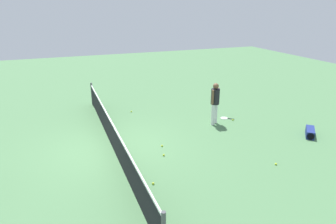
{
  "coord_description": "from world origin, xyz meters",
  "views": [
    {
      "loc": [
        -9.17,
        1.51,
        4.59
      ],
      "look_at": [
        0.34,
        -2.13,
        0.9
      ],
      "focal_mm": 31.91,
      "sensor_mm": 36.0,
      "label": 1
    }
  ],
  "objects_px": {
    "tennis_racket_near_player": "(225,118)",
    "tennis_ball_midcourt": "(164,155)",
    "tennis_ball_stray_left": "(153,183)",
    "tennis_ball_near_player": "(233,120)",
    "tennis_ball_by_net": "(131,111)",
    "tennis_ball_baseline": "(276,164)",
    "player_near_side": "(215,100)",
    "tennis_ball_stray_right": "(162,146)",
    "equipment_bag": "(310,133)"
  },
  "relations": [
    {
      "from": "tennis_racket_near_player",
      "to": "tennis_ball_stray_left",
      "type": "bearing_deg",
      "value": 129.36
    },
    {
      "from": "tennis_racket_near_player",
      "to": "equipment_bag",
      "type": "distance_m",
      "value": 3.34
    },
    {
      "from": "tennis_ball_by_net",
      "to": "tennis_ball_baseline",
      "type": "relative_size",
      "value": 1.0
    },
    {
      "from": "tennis_ball_by_net",
      "to": "player_near_side",
      "type": "bearing_deg",
      "value": -132.48
    },
    {
      "from": "tennis_ball_near_player",
      "to": "tennis_ball_by_net",
      "type": "bearing_deg",
      "value": 55.66
    },
    {
      "from": "equipment_bag",
      "to": "tennis_ball_near_player",
      "type": "bearing_deg",
      "value": 37.18
    },
    {
      "from": "player_near_side",
      "to": "tennis_ball_stray_right",
      "type": "distance_m",
      "value": 3.1
    },
    {
      "from": "tennis_racket_near_player",
      "to": "tennis_ball_by_net",
      "type": "relative_size",
      "value": 8.35
    },
    {
      "from": "tennis_racket_near_player",
      "to": "tennis_ball_by_net",
      "type": "height_order",
      "value": "tennis_ball_by_net"
    },
    {
      "from": "tennis_ball_near_player",
      "to": "tennis_ball_by_net",
      "type": "distance_m",
      "value": 4.49
    },
    {
      "from": "player_near_side",
      "to": "tennis_ball_by_net",
      "type": "distance_m",
      "value": 3.91
    },
    {
      "from": "tennis_ball_stray_left",
      "to": "player_near_side",
      "type": "bearing_deg",
      "value": -48.43
    },
    {
      "from": "tennis_racket_near_player",
      "to": "tennis_ball_midcourt",
      "type": "bearing_deg",
      "value": 121.61
    },
    {
      "from": "tennis_racket_near_player",
      "to": "tennis_ball_stray_right",
      "type": "distance_m",
      "value": 3.76
    },
    {
      "from": "tennis_ball_by_net",
      "to": "tennis_ball_midcourt",
      "type": "bearing_deg",
      "value": 179.19
    },
    {
      "from": "tennis_ball_stray_right",
      "to": "equipment_bag",
      "type": "height_order",
      "value": "equipment_bag"
    },
    {
      "from": "tennis_ball_baseline",
      "to": "tennis_ball_stray_left",
      "type": "relative_size",
      "value": 1.0
    },
    {
      "from": "tennis_ball_near_player",
      "to": "tennis_ball_stray_left",
      "type": "distance_m",
      "value": 5.65
    },
    {
      "from": "tennis_ball_baseline",
      "to": "tennis_ball_stray_right",
      "type": "bearing_deg",
      "value": 49.51
    },
    {
      "from": "player_near_side",
      "to": "tennis_ball_baseline",
      "type": "distance_m",
      "value": 3.73
    },
    {
      "from": "tennis_ball_midcourt",
      "to": "tennis_ball_stray_left",
      "type": "distance_m",
      "value": 1.63
    },
    {
      "from": "player_near_side",
      "to": "tennis_ball_near_player",
      "type": "distance_m",
      "value": 1.34
    },
    {
      "from": "tennis_ball_near_player",
      "to": "tennis_ball_baseline",
      "type": "distance_m",
      "value": 3.71
    },
    {
      "from": "tennis_racket_near_player",
      "to": "tennis_ball_baseline",
      "type": "distance_m",
      "value": 4.01
    },
    {
      "from": "player_near_side",
      "to": "tennis_ball_by_net",
      "type": "xyz_separation_m",
      "value": [
        2.56,
        2.79,
        -0.98
      ]
    },
    {
      "from": "player_near_side",
      "to": "tennis_ball_by_net",
      "type": "bearing_deg",
      "value": 47.52
    },
    {
      "from": "tennis_ball_near_player",
      "to": "tennis_ball_midcourt",
      "type": "distance_m",
      "value": 4.21
    },
    {
      "from": "tennis_ball_midcourt",
      "to": "tennis_ball_baseline",
      "type": "xyz_separation_m",
      "value": [
        -1.75,
        -2.98,
        0.0
      ]
    },
    {
      "from": "tennis_racket_near_player",
      "to": "equipment_bag",
      "type": "height_order",
      "value": "equipment_bag"
    },
    {
      "from": "tennis_ball_by_net",
      "to": "tennis_ball_midcourt",
      "type": "distance_m",
      "value": 4.41
    },
    {
      "from": "tennis_ball_midcourt",
      "to": "tennis_ball_stray_left",
      "type": "height_order",
      "value": "same"
    },
    {
      "from": "tennis_ball_near_player",
      "to": "tennis_ball_by_net",
      "type": "xyz_separation_m",
      "value": [
        2.54,
        3.71,
        0.0
      ]
    },
    {
      "from": "tennis_racket_near_player",
      "to": "tennis_ball_midcourt",
      "type": "relative_size",
      "value": 8.35
    },
    {
      "from": "player_near_side",
      "to": "tennis_ball_midcourt",
      "type": "bearing_deg",
      "value": 122.95
    },
    {
      "from": "tennis_racket_near_player",
      "to": "tennis_ball_midcourt",
      "type": "height_order",
      "value": "tennis_ball_midcourt"
    },
    {
      "from": "tennis_ball_stray_left",
      "to": "tennis_ball_stray_right",
      "type": "xyz_separation_m",
      "value": [
        2.05,
        -1.0,
        0.0
      ]
    },
    {
      "from": "tennis_ball_stray_left",
      "to": "tennis_ball_by_net",
      "type": "bearing_deg",
      "value": -8.64
    },
    {
      "from": "tennis_ball_near_player",
      "to": "tennis_ball_stray_right",
      "type": "distance_m",
      "value": 3.8
    },
    {
      "from": "tennis_ball_stray_left",
      "to": "tennis_ball_midcourt",
      "type": "bearing_deg",
      "value": -30.24
    },
    {
      "from": "tennis_ball_by_net",
      "to": "tennis_racket_near_player",
      "type": "bearing_deg",
      "value": -121.94
    },
    {
      "from": "player_near_side",
      "to": "tennis_ball_stray_right",
      "type": "xyz_separation_m",
      "value": [
        -1.21,
        2.68,
        -0.98
      ]
    },
    {
      "from": "tennis_ball_midcourt",
      "to": "tennis_ball_stray_right",
      "type": "height_order",
      "value": "same"
    },
    {
      "from": "tennis_ball_stray_left",
      "to": "equipment_bag",
      "type": "relative_size",
      "value": 0.08
    },
    {
      "from": "tennis_racket_near_player",
      "to": "tennis_ball_stray_left",
      "type": "relative_size",
      "value": 8.35
    },
    {
      "from": "player_near_side",
      "to": "tennis_ball_near_player",
      "type": "bearing_deg",
      "value": -88.62
    },
    {
      "from": "tennis_ball_stray_left",
      "to": "tennis_ball_near_player",
      "type": "bearing_deg",
      "value": -54.45
    },
    {
      "from": "tennis_racket_near_player",
      "to": "equipment_bag",
      "type": "bearing_deg",
      "value": -143.82
    },
    {
      "from": "player_near_side",
      "to": "tennis_ball_midcourt",
      "type": "relative_size",
      "value": 25.76
    },
    {
      "from": "tennis_ball_midcourt",
      "to": "tennis_ball_stray_left",
      "type": "relative_size",
      "value": 1.0
    },
    {
      "from": "tennis_ball_baseline",
      "to": "tennis_racket_near_player",
      "type": "bearing_deg",
      "value": -8.77
    }
  ]
}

